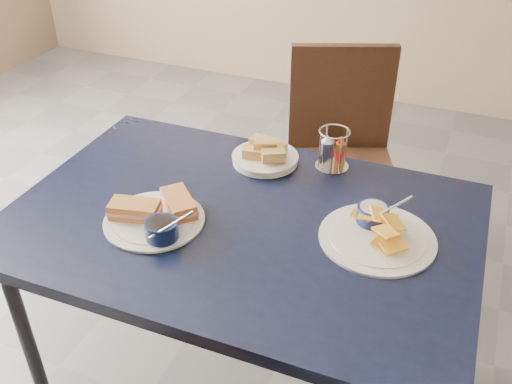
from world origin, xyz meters
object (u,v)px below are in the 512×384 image
at_px(chair_far, 348,145).
at_px(condiment_caddy, 332,152).
at_px(dining_table, 241,233).
at_px(sandwich_plate, 157,215).
at_px(bread_basket, 265,155).
at_px(plantain_plate, 377,230).

height_order(chair_far, condiment_caddy, chair_far).
bearing_deg(dining_table, chair_far, 84.34).
bearing_deg(sandwich_plate, bread_basket, 69.81).
relative_size(plantain_plate, condiment_caddy, 2.35).
bearing_deg(chair_far, dining_table, -95.66).
relative_size(sandwich_plate, bread_basket, 1.42).
distance_m(dining_table, condiment_caddy, 0.42).
xyz_separation_m(sandwich_plate, bread_basket, (0.16, 0.43, 0.00)).
height_order(dining_table, plantain_plate, plantain_plate).
relative_size(chair_far, bread_basket, 4.30).
relative_size(dining_table, chair_far, 1.44).
xyz_separation_m(sandwich_plate, condiment_caddy, (0.37, 0.48, 0.03)).
relative_size(plantain_plate, bread_basket, 1.47).
bearing_deg(sandwich_plate, dining_table, 28.55).
bearing_deg(bread_basket, dining_table, -80.82).
height_order(sandwich_plate, plantain_plate, same).
xyz_separation_m(dining_table, condiment_caddy, (0.16, 0.37, 0.11)).
bearing_deg(chair_far, plantain_plate, -71.44).
relative_size(chair_far, condiment_caddy, 6.87).
bearing_deg(dining_table, plantain_plate, 10.03).
bearing_deg(bread_basket, sandwich_plate, -110.19).
height_order(dining_table, bread_basket, bread_basket).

